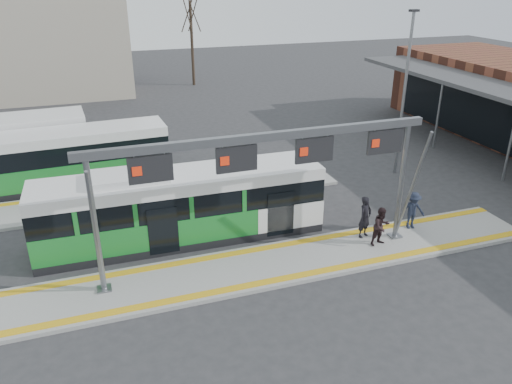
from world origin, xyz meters
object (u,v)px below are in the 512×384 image
passenger_a (365,217)px  passenger_b (381,226)px  passenger_c (413,210)px  hero_bus (181,207)px  gantry (268,161)px

passenger_a → passenger_b: 0.87m
passenger_b → passenger_c: size_ratio=0.97×
hero_bus → gantry: bearing=-47.8°
passenger_a → passenger_b: bearing=-94.5°
hero_bus → passenger_c: 10.00m
gantry → passenger_b: bearing=-3.8°
hero_bus → passenger_c: size_ratio=7.00×
passenger_a → passenger_c: (2.36, 0.00, -0.06)m
hero_bus → passenger_a: size_ratio=6.52×
gantry → passenger_a: size_ratio=7.11×
passenger_a → passenger_c: passenger_a is taller
gantry → hero_bus: 4.97m
passenger_a → gantry: bearing=161.8°
passenger_b → gantry: bearing=166.5°
passenger_a → passenger_b: (0.29, -0.81, -0.09)m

